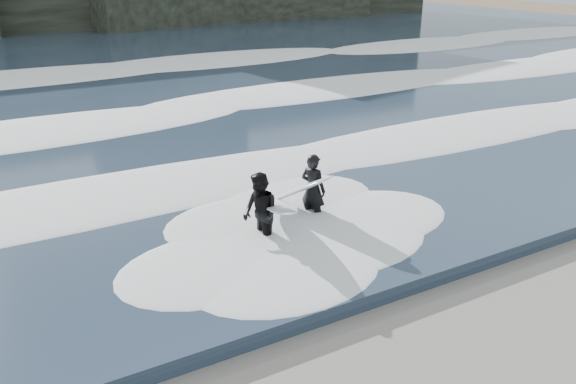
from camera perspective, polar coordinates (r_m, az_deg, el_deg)
name	(u,v)px	position (r m, az deg, el deg)	size (l,w,h in m)	color
sea	(79,62)	(32.90, -20.50, 12.27)	(90.00, 52.00, 0.30)	#243447
foam_near	(223,174)	(13.97, -6.61, 1.81)	(60.00, 3.20, 0.20)	white
foam_mid	(145,111)	(20.34, -14.33, 8.01)	(60.00, 4.00, 0.24)	white
foam_far	(93,68)	(28.96, -19.21, 11.78)	(60.00, 4.80, 0.30)	white
surfer_left	(308,190)	(11.87, 2.01, 0.19)	(1.32, 2.08, 1.59)	black
surfer_right	(264,212)	(10.82, -2.50, -2.07)	(1.36, 2.26, 1.62)	black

